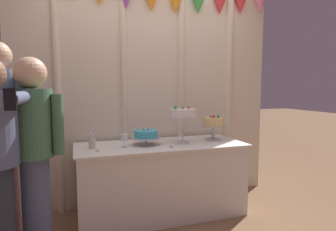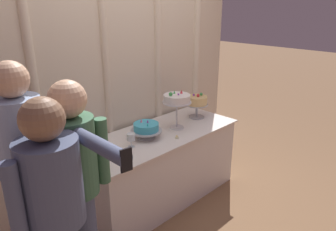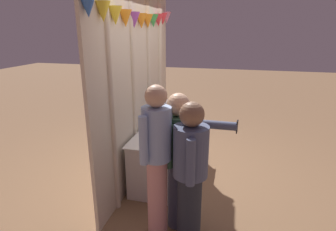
% 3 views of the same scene
% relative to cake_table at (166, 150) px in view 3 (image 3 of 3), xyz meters
% --- Properties ---
extents(ground_plane, '(24.00, 24.00, 0.00)m').
position_rel_cake_table_xyz_m(ground_plane, '(0.00, -0.10, -0.38)').
color(ground_plane, '#846042').
extents(draped_curtain, '(3.00, 0.17, 2.71)m').
position_rel_cake_table_xyz_m(draped_curtain, '(0.03, 0.40, 1.10)').
color(draped_curtain, beige).
rests_on(draped_curtain, ground_plane).
extents(cake_table, '(1.74, 0.71, 0.75)m').
position_rel_cake_table_xyz_m(cake_table, '(0.00, 0.00, 0.00)').
color(cake_table, white).
rests_on(cake_table, ground_plane).
extents(cake_display_leftmost, '(0.30, 0.30, 0.18)m').
position_rel_cake_table_xyz_m(cake_display_leftmost, '(-0.16, 0.01, 0.48)').
color(cake_display_leftmost, '#B2B2B7').
rests_on(cake_display_leftmost, cake_table).
extents(cake_display_center, '(0.30, 0.30, 0.40)m').
position_rel_cake_table_xyz_m(cake_display_center, '(0.23, -0.03, 0.68)').
color(cake_display_center, silver).
rests_on(cake_display_center, cake_table).
extents(cake_display_rightmost, '(0.25, 0.25, 0.28)m').
position_rel_cake_table_xyz_m(cake_display_rightmost, '(0.62, 0.03, 0.56)').
color(cake_display_rightmost, '#B2B2B7').
rests_on(cake_display_rightmost, cake_table).
extents(wine_glass, '(0.08, 0.08, 0.13)m').
position_rel_cake_table_xyz_m(wine_glass, '(-0.39, -0.05, 0.47)').
color(wine_glass, silver).
rests_on(wine_glass, cake_table).
extents(flower_vase, '(0.08, 0.09, 0.17)m').
position_rel_cake_table_xyz_m(flower_vase, '(-0.69, -0.00, 0.45)').
color(flower_vase, beige).
rests_on(flower_vase, cake_table).
extents(tealight_far_left, '(0.04, 0.04, 0.03)m').
position_rel_cake_table_xyz_m(tealight_far_left, '(-0.66, -0.16, 0.39)').
color(tealight_far_left, beige).
rests_on(tealight_far_left, cake_table).
extents(tealight_near_left, '(0.04, 0.04, 0.03)m').
position_rel_cake_table_xyz_m(tealight_near_left, '(0.03, -0.21, 0.39)').
color(tealight_near_left, beige).
rests_on(tealight_near_left, cake_table).
extents(guest_man_dark_suit, '(0.43, 0.38, 1.69)m').
position_rel_cake_table_xyz_m(guest_man_dark_suit, '(-1.40, -0.26, 0.57)').
color(guest_man_dark_suit, '#D6938E').
rests_on(guest_man_dark_suit, ground_plane).
extents(guest_man_pink_jacket, '(0.45, 0.36, 1.56)m').
position_rel_cake_table_xyz_m(guest_man_pink_jacket, '(-1.15, -0.42, 0.50)').
color(guest_man_pink_jacket, '#4C5675').
rests_on(guest_man_pink_jacket, ground_plane).
extents(guest_girl_blue_dress, '(0.50, 0.62, 1.55)m').
position_rel_cake_table_xyz_m(guest_girl_blue_dress, '(-1.39, -0.60, 0.47)').
color(guest_girl_blue_dress, '#282D38').
rests_on(guest_girl_blue_dress, ground_plane).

